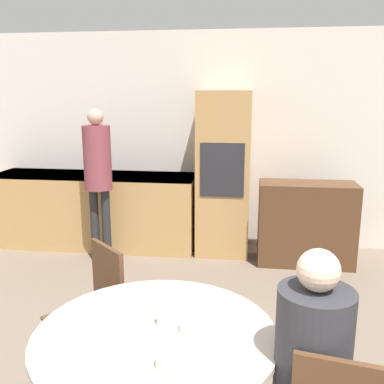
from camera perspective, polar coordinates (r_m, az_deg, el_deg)
name	(u,v)px	position (r m, az deg, el deg)	size (l,w,h in m)	color
wall_back	(213,141)	(5.31, 2.85, 6.82)	(6.99, 0.05, 2.60)	silver
kitchen_counter	(96,209)	(5.43, -12.65, -2.25)	(2.45, 0.60, 0.91)	tan
oven_unit	(224,174)	(5.02, 4.22, 2.42)	(0.61, 0.59, 1.90)	tan
sideboard	(306,224)	(4.91, 14.95, -4.09)	(1.04, 0.45, 0.92)	#51331E
dining_table	(157,379)	(2.25, -4.72, -23.56)	(1.15, 1.15, 0.77)	#51331E
chair_far_left	(95,307)	(2.91, -12.75, -14.77)	(0.57, 0.57, 0.91)	#51331E
person_seated	(312,371)	(1.98, 15.77, -21.96)	(0.32, 0.38, 1.26)	#262628
person_standing	(98,168)	(4.78, -12.44, 3.12)	(0.30, 0.30, 1.71)	#262628
cup	(163,317)	(2.15, -3.84, -16.34)	(0.07, 0.07, 0.08)	silver
bowl_near	(197,326)	(2.11, 0.67, -17.46)	(0.17, 0.17, 0.04)	silver
bowl_centre	(173,361)	(1.87, -2.56, -21.59)	(0.14, 0.14, 0.05)	beige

